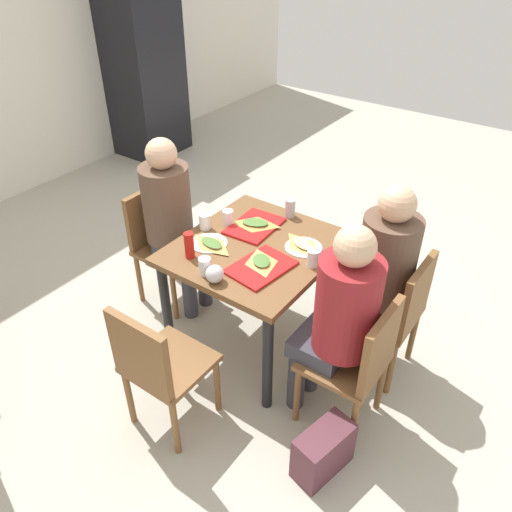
% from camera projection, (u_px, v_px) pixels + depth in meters
% --- Properties ---
extents(ground_plane, '(10.00, 10.00, 0.02)m').
position_uv_depth(ground_plane, '(256.00, 338.00, 3.43)').
color(ground_plane, '#B2AD9E').
extents(main_table, '(0.96, 0.88, 0.74)m').
position_uv_depth(main_table, '(256.00, 260.00, 3.07)').
color(main_table, brown).
rests_on(main_table, ground_plane).
extents(chair_near_left, '(0.40, 0.40, 0.83)m').
position_uv_depth(chair_near_left, '(359.00, 360.00, 2.60)').
color(chair_near_left, brown).
rests_on(chair_near_left, ground_plane).
extents(chair_near_right, '(0.40, 0.40, 0.83)m').
position_uv_depth(chair_near_right, '(396.00, 309.00, 2.92)').
color(chair_near_right, brown).
rests_on(chair_near_right, ground_plane).
extents(chair_far_side, '(0.40, 0.40, 0.83)m').
position_uv_depth(chair_far_side, '(160.00, 238.00, 3.55)').
color(chair_far_side, brown).
rests_on(chair_far_side, ground_plane).
extents(chair_left_end, '(0.40, 0.40, 0.83)m').
position_uv_depth(chair_left_end, '(157.00, 364.00, 2.57)').
color(chair_left_end, brown).
rests_on(chair_left_end, ground_plane).
extents(person_in_red, '(0.32, 0.42, 1.24)m').
position_uv_depth(person_in_red, '(339.00, 313.00, 2.52)').
color(person_in_red, '#383842').
rests_on(person_in_red, ground_plane).
extents(person_in_brown_jacket, '(0.32, 0.42, 1.24)m').
position_uv_depth(person_in_brown_jacket, '(380.00, 267.00, 2.85)').
color(person_in_brown_jacket, '#383842').
rests_on(person_in_brown_jacket, ground_plane).
extents(person_far_side, '(0.32, 0.42, 1.24)m').
position_uv_depth(person_far_side, '(172.00, 214.00, 3.34)').
color(person_far_side, '#383842').
rests_on(person_far_side, ground_plane).
extents(tray_red_near, '(0.39, 0.31, 0.02)m').
position_uv_depth(tray_red_near, '(261.00, 267.00, 2.82)').
color(tray_red_near, red).
rests_on(tray_red_near, main_table).
extents(tray_red_far, '(0.37, 0.28, 0.02)m').
position_uv_depth(tray_red_far, '(255.00, 226.00, 3.18)').
color(tray_red_far, red).
rests_on(tray_red_far, main_table).
extents(paper_plate_center, '(0.22, 0.22, 0.01)m').
position_uv_depth(paper_plate_center, '(209.00, 243.00, 3.02)').
color(paper_plate_center, white).
rests_on(paper_plate_center, main_table).
extents(paper_plate_near_edge, '(0.22, 0.22, 0.01)m').
position_uv_depth(paper_plate_near_edge, '(303.00, 247.00, 2.99)').
color(paper_plate_near_edge, white).
rests_on(paper_plate_near_edge, main_table).
extents(pizza_slice_a, '(0.24, 0.24, 0.02)m').
position_uv_depth(pizza_slice_a, '(261.00, 261.00, 2.83)').
color(pizza_slice_a, tan).
rests_on(pizza_slice_a, tray_red_near).
extents(pizza_slice_b, '(0.22, 0.27, 0.02)m').
position_uv_depth(pizza_slice_b, '(255.00, 223.00, 3.17)').
color(pizza_slice_b, '#C68C47').
rests_on(pizza_slice_b, tray_red_far).
extents(pizza_slice_c, '(0.16, 0.25, 0.02)m').
position_uv_depth(pizza_slice_c, '(212.00, 244.00, 3.00)').
color(pizza_slice_c, tan).
rests_on(pizza_slice_c, paper_plate_center).
extents(pizza_slice_d, '(0.21, 0.25, 0.02)m').
position_uv_depth(pizza_slice_d, '(303.00, 244.00, 2.99)').
color(pizza_slice_d, tan).
rests_on(pizza_slice_d, paper_plate_near_edge).
extents(plastic_cup_a, '(0.07, 0.07, 0.10)m').
position_uv_depth(plastic_cup_a, '(205.00, 222.00, 3.14)').
color(plastic_cup_a, white).
rests_on(plastic_cup_a, main_table).
extents(plastic_cup_b, '(0.07, 0.07, 0.10)m').
position_uv_depth(plastic_cup_b, '(313.00, 258.00, 2.82)').
color(plastic_cup_b, white).
rests_on(plastic_cup_b, main_table).
extents(plastic_cup_c, '(0.07, 0.07, 0.10)m').
position_uv_depth(plastic_cup_c, '(205.00, 266.00, 2.75)').
color(plastic_cup_c, white).
rests_on(plastic_cup_c, main_table).
extents(plastic_cup_d, '(0.07, 0.07, 0.10)m').
position_uv_depth(plastic_cup_d, '(228.00, 218.00, 3.18)').
color(plastic_cup_d, white).
rests_on(plastic_cup_d, main_table).
extents(soda_can, '(0.07, 0.07, 0.12)m').
position_uv_depth(soda_can, '(290.00, 208.00, 3.26)').
color(soda_can, '#B7BCC6').
rests_on(soda_can, main_table).
extents(condiment_bottle, '(0.06, 0.06, 0.16)m').
position_uv_depth(condiment_bottle, '(189.00, 245.00, 2.87)').
color(condiment_bottle, red).
rests_on(condiment_bottle, main_table).
extents(foil_bundle, '(0.10, 0.10, 0.10)m').
position_uv_depth(foil_bundle, '(215.00, 274.00, 2.69)').
color(foil_bundle, silver).
rests_on(foil_bundle, main_table).
extents(handbag, '(0.35, 0.23, 0.28)m').
position_uv_depth(handbag, '(323.00, 451.00, 2.55)').
color(handbag, '#592D38').
rests_on(handbag, ground_plane).
extents(drink_fridge, '(0.70, 0.60, 1.90)m').
position_uv_depth(drink_fridge, '(144.00, 67.00, 5.52)').
color(drink_fridge, black).
rests_on(drink_fridge, ground_plane).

